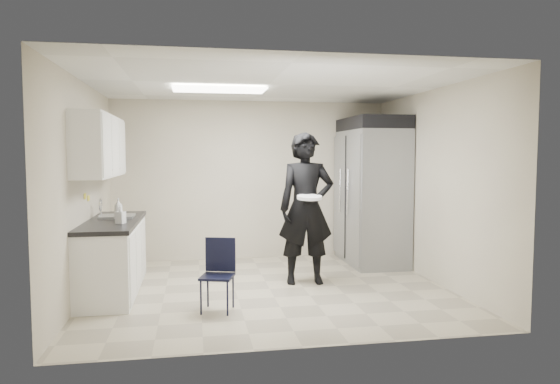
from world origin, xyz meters
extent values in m
plane|color=#AFA489|center=(0.00, 0.00, 0.00)|extent=(4.50, 4.50, 0.00)
plane|color=silver|center=(0.00, 0.00, 2.60)|extent=(4.50, 4.50, 0.00)
plane|color=beige|center=(0.00, 2.00, 1.30)|extent=(4.50, 0.00, 4.50)
plane|color=beige|center=(-2.25, 0.00, 1.30)|extent=(0.00, 4.00, 4.00)
plane|color=beige|center=(2.25, 0.00, 1.30)|extent=(0.00, 4.00, 4.00)
cube|color=white|center=(-0.60, 0.40, 2.57)|extent=(1.20, 0.60, 0.02)
cube|color=silver|center=(-1.95, 0.20, 0.43)|extent=(0.60, 1.90, 0.86)
cube|color=black|center=(-1.95, 0.20, 0.89)|extent=(0.64, 1.95, 0.05)
cube|color=gray|center=(-1.93, 0.45, 0.87)|extent=(0.42, 0.40, 0.14)
cylinder|color=silver|center=(-2.13, 0.45, 1.02)|extent=(0.02, 0.02, 0.24)
cube|color=silver|center=(-2.08, 0.20, 1.83)|extent=(0.35, 1.80, 0.75)
cube|color=black|center=(-2.14, 1.35, 1.62)|extent=(0.22, 0.30, 0.35)
cube|color=yellow|center=(-2.24, 0.10, 1.22)|extent=(0.00, 0.12, 0.07)
cube|color=yellow|center=(-2.24, 0.30, 1.18)|extent=(0.00, 0.12, 0.07)
cube|color=gray|center=(1.83, 1.27, 1.05)|extent=(0.80, 1.35, 2.10)
cube|color=black|center=(1.83, 1.27, 2.20)|extent=(0.80, 1.35, 0.20)
cube|color=black|center=(-0.70, -0.80, 0.39)|extent=(0.42, 0.42, 0.77)
imported|color=black|center=(0.53, 0.23, 1.01)|extent=(0.76, 0.53, 2.02)
cylinder|color=silver|center=(0.51, -0.02, 1.18)|extent=(0.34, 0.34, 0.04)
imported|color=white|center=(-1.87, 0.15, 1.05)|extent=(0.11, 0.11, 0.28)
imported|color=#A9A7B3|center=(-1.80, -0.14, 1.02)|extent=(0.13, 0.13, 0.21)
camera|label=1|loc=(-0.94, -6.22, 1.72)|focal=32.00mm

